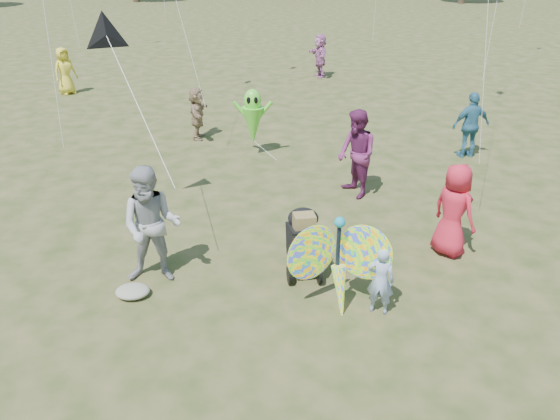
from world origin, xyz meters
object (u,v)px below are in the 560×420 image
object	(u,v)px
crowd_e	(357,154)
crowd_g	(65,71)
adult_man	(152,226)
crowd_c	(471,125)
crowd_j	(320,56)
alien_kite	(253,119)
crowd_d	(197,113)
crowd_a	(454,210)
child_girl	(381,280)
butterfly_kite	(339,265)
jogging_stroller	(304,238)

from	to	relation	value
crowd_e	crowd_g	size ratio (longest dim) A/B	1.13
adult_man	crowd_c	distance (m)	8.99
crowd_e	crowd_j	bearing A→B (deg)	157.68
crowd_e	alien_kite	size ratio (longest dim) A/B	1.09
crowd_d	crowd_a	bearing A→B (deg)	-139.99
child_girl	alien_kite	distance (m)	7.17
crowd_d	crowd_e	bearing A→B (deg)	-134.50
crowd_a	butterfly_kite	bearing A→B (deg)	92.70
crowd_d	adult_man	bearing A→B (deg)	-176.95
child_girl	crowd_d	size ratio (longest dim) A/B	0.75
crowd_d	crowd_g	bearing A→B (deg)	47.22
adult_man	crowd_e	size ratio (longest dim) A/B	1.03
child_girl	crowd_g	world-z (taller)	crowd_g
butterfly_kite	child_girl	bearing A→B (deg)	-9.37
adult_man	crowd_a	world-z (taller)	adult_man
crowd_d	jogging_stroller	distance (m)	7.57
crowd_d	alien_kite	distance (m)	2.16
crowd_c	jogging_stroller	size ratio (longest dim) A/B	1.55
crowd_e	alien_kite	distance (m)	3.46
child_girl	adult_man	distance (m)	3.61
crowd_e	butterfly_kite	size ratio (longest dim) A/B	1.09
child_girl	crowd_j	size ratio (longest dim) A/B	0.63
crowd_e	alien_kite	bearing A→B (deg)	-160.07
crowd_e	crowd_d	bearing A→B (deg)	-157.30
jogging_stroller	child_girl	bearing A→B (deg)	-56.32
crowd_c	crowd_g	size ratio (longest dim) A/B	1.00
adult_man	crowd_e	bearing A→B (deg)	42.50
adult_man	crowd_c	world-z (taller)	adult_man
alien_kite	crowd_e	bearing A→B (deg)	-48.56
butterfly_kite	crowd_g	bearing A→B (deg)	122.46
crowd_j	alien_kite	distance (m)	9.93
adult_man	crowd_j	world-z (taller)	adult_man
jogging_stroller	crowd_c	bearing A→B (deg)	41.93
crowd_j	alien_kite	bearing A→B (deg)	-28.66
child_girl	jogging_stroller	xyz separation A→B (m)	(-1.06, 1.17, 0.07)
adult_man	alien_kite	world-z (taller)	adult_man
child_girl	alien_kite	world-z (taller)	alien_kite
crowd_c	crowd_d	bearing A→B (deg)	-24.04
butterfly_kite	alien_kite	size ratio (longest dim) A/B	1.00
jogging_stroller	crowd_e	bearing A→B (deg)	58.91
child_girl	jogging_stroller	world-z (taller)	child_girl
jogging_stroller	alien_kite	world-z (taller)	alien_kite
jogging_stroller	alien_kite	size ratio (longest dim) A/B	0.63
butterfly_kite	alien_kite	world-z (taller)	alien_kite
crowd_a	crowd_j	xyz separation A→B (m)	(-1.16, 14.73, 0.04)
butterfly_kite	alien_kite	bearing A→B (deg)	102.30
crowd_c	butterfly_kite	distance (m)	7.73
adult_man	crowd_d	size ratio (longest dim) A/B	1.35
adult_man	crowd_e	world-z (taller)	adult_man
alien_kite	crowd_g	bearing A→B (deg)	136.53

